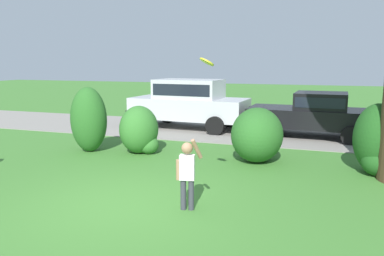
{
  "coord_description": "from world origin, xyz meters",
  "views": [
    {
      "loc": [
        3.32,
        -5.77,
        2.56
      ],
      "look_at": [
        0.59,
        2.2,
        1.1
      ],
      "focal_mm": 35.35,
      "sensor_mm": 36.0,
      "label": 1
    }
  ],
  "objects_px": {
    "parked_suv": "(189,101)",
    "child_thrower": "(187,170)",
    "frisbee": "(207,62)",
    "parked_sedan": "(314,113)"
  },
  "relations": [
    {
      "from": "parked_suv",
      "to": "child_thrower",
      "type": "relative_size",
      "value": 3.73
    },
    {
      "from": "parked_sedan",
      "to": "parked_suv",
      "type": "height_order",
      "value": "parked_suv"
    },
    {
      "from": "parked_suv",
      "to": "frisbee",
      "type": "height_order",
      "value": "frisbee"
    },
    {
      "from": "parked_suv",
      "to": "child_thrower",
      "type": "height_order",
      "value": "parked_suv"
    },
    {
      "from": "parked_suv",
      "to": "parked_sedan",
      "type": "bearing_deg",
      "value": -3.27
    },
    {
      "from": "parked_suv",
      "to": "frisbee",
      "type": "distance_m",
      "value": 7.92
    },
    {
      "from": "frisbee",
      "to": "parked_sedan",
      "type": "bearing_deg",
      "value": 75.77
    },
    {
      "from": "parked_sedan",
      "to": "parked_suv",
      "type": "relative_size",
      "value": 0.93
    },
    {
      "from": "frisbee",
      "to": "parked_suv",
      "type": "bearing_deg",
      "value": 111.67
    },
    {
      "from": "parked_sedan",
      "to": "child_thrower",
      "type": "bearing_deg",
      "value": -104.2
    }
  ]
}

